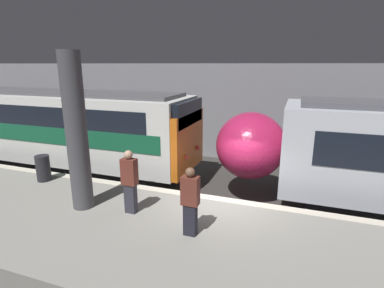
{
  "coord_description": "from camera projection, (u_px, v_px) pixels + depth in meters",
  "views": [
    {
      "loc": [
        1.86,
        -7.77,
        4.76
      ],
      "look_at": [
        -1.25,
        1.0,
        2.27
      ],
      "focal_mm": 28.0,
      "sensor_mm": 36.0,
      "label": 1
    }
  ],
  "objects": [
    {
      "name": "station_rear_barrier",
      "position": [
        257.0,
        114.0,
        14.56
      ],
      "size": [
        50.0,
        0.15,
        4.79
      ],
      "color": "gray",
      "rests_on": "ground"
    },
    {
      "name": "trash_bin",
      "position": [
        43.0,
        168.0,
        9.77
      ],
      "size": [
        0.44,
        0.44,
        0.85
      ],
      "color": "#232328",
      "rests_on": "platform"
    },
    {
      "name": "platform",
      "position": [
        197.0,
        258.0,
        6.76
      ],
      "size": [
        40.0,
        4.44,
        1.06
      ],
      "color": "gray",
      "rests_on": "ground"
    },
    {
      "name": "person_waiting",
      "position": [
        190.0,
        200.0,
        6.53
      ],
      "size": [
        0.38,
        0.24,
        1.59
      ],
      "color": "black",
      "rests_on": "platform"
    },
    {
      "name": "train_boxy",
      "position": [
        18.0,
        127.0,
        14.09
      ],
      "size": [
        17.46,
        2.92,
        3.66
      ],
      "color": "black",
      "rests_on": "ground"
    },
    {
      "name": "person_walking",
      "position": [
        130.0,
        180.0,
        7.54
      ],
      "size": [
        0.38,
        0.24,
        1.66
      ],
      "color": "#2D2D38",
      "rests_on": "platform"
    },
    {
      "name": "ground_plane",
      "position": [
        220.0,
        229.0,
        8.91
      ],
      "size": [
        120.0,
        120.0,
        0.0
      ],
      "primitive_type": "plane",
      "color": "#33302D"
    },
    {
      "name": "support_pillar_near",
      "position": [
        77.0,
        133.0,
        7.55
      ],
      "size": [
        0.54,
        0.54,
        4.04
      ],
      "color": "#47474C",
      "rests_on": "platform"
    }
  ]
}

